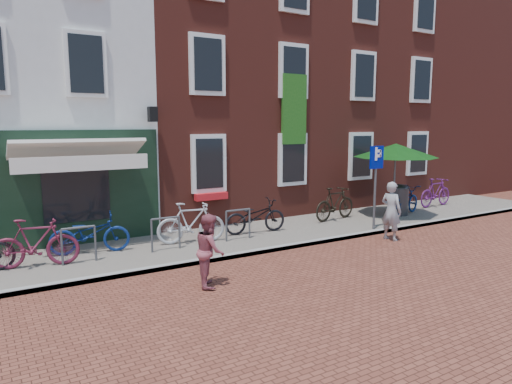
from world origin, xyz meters
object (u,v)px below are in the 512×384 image
parasol (396,148)px  bicycle_1 (35,243)px  parking_sign (376,173)px  bicycle_3 (191,223)px  bicycle_4 (255,216)px  bicycle_2 (90,234)px  bicycle_7 (436,192)px  boy (210,250)px  litter_bin (399,198)px  bicycle_6 (405,201)px  bicycle_5 (335,204)px  woman (391,211)px

parasol → bicycle_1: bearing=179.6°
parking_sign → bicycle_1: (-8.84, 1.14, -1.13)m
parking_sign → bicycle_3: 5.47m
parasol → bicycle_4: 5.48m
bicycle_2 → bicycle_7: (12.30, -0.13, 0.05)m
bicycle_7 → parasol: bearing=95.8°
parasol → boy: 8.56m
litter_bin → parking_sign: parking_sign is taller
litter_bin → bicycle_6: litter_bin is taller
boy → bicycle_4: 4.08m
bicycle_2 → bicycle_6: size_ratio=1.00×
litter_bin → bicycle_3: size_ratio=0.63×
bicycle_1 → bicycle_3: (3.66, 0.17, 0.00)m
bicycle_5 → bicycle_3: bearing=84.5°
parasol → bicycle_7: 3.27m
boy → bicycle_5: 6.69m
bicycle_7 → bicycle_5: bearing=85.4°
bicycle_4 → bicycle_7: 7.89m
bicycle_1 → bicycle_6: 11.34m
parking_sign → bicycle_1: size_ratio=1.37×
parasol → bicycle_4: bearing=176.4°
bicycle_5 → bicycle_1: bearing=84.3°
parasol → bicycle_1: (-10.80, 0.08, -1.74)m
bicycle_2 → bicycle_4: size_ratio=1.00×
bicycle_4 → bicycle_5: (3.09, 0.20, 0.05)m
woman → bicycle_5: bearing=-14.3°
bicycle_4 → bicycle_6: 5.72m
bicycle_1 → bicycle_4: (5.63, 0.25, -0.05)m
bicycle_7 → bicycle_6: bearing=98.2°
parking_sign → bicycle_7: 5.05m
bicycle_1 → bicycle_5: (8.72, 0.45, 0.00)m
parasol → bicycle_6: parasol is taller
litter_bin → bicycle_2: litter_bin is taller
bicycle_1 → bicycle_4: size_ratio=0.97×
bicycle_4 → bicycle_5: bearing=-80.6°
litter_bin → bicycle_5: (-2.40, 0.47, -0.05)m
bicycle_7 → bicycle_2: bearing=85.6°
boy → bicycle_5: boy is taller
woman → parking_sign: bearing=-27.6°
bicycle_5 → bicycle_6: (2.62, -0.53, -0.05)m
litter_bin → bicycle_2: bearing=176.9°
woman → bicycle_4: 3.72m
bicycle_6 → bicycle_7: 2.23m
bicycle_4 → boy: bearing=142.2°
bicycle_3 → bicycle_4: (1.97, 0.07, -0.05)m
bicycle_2 → litter_bin: bearing=-82.1°
boy → bicycle_5: (5.90, 3.15, -0.08)m
bicycle_5 → woman: bearing=168.3°
boy → bicycle_1: bearing=67.1°
woman → bicycle_2: woman is taller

